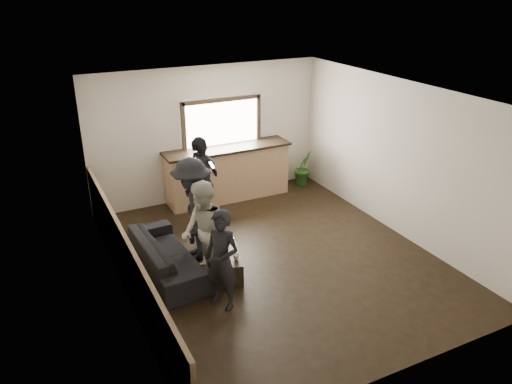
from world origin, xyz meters
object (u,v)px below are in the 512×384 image
bar_counter (228,170)px  person_a (222,260)px  cup_a (218,248)px  potted_plant (303,168)px  sofa (167,255)px  person_d (202,183)px  person_c (193,210)px  person_b (204,233)px  cup_b (236,257)px  coffee_table (225,264)px

bar_counter → person_a: bar_counter is taller
cup_a → potted_plant: 4.07m
sofa → person_d: size_ratio=1.14×
person_c → person_b: bearing=11.6°
person_b → person_d: (0.63, 1.74, 0.08)m
person_a → person_d: (0.64, 2.48, 0.14)m
person_b → cup_b: bearing=62.4°
sofa → person_a: bearing=-163.1°
sofa → cup_a: (0.75, -0.33, 0.12)m
cup_a → person_b: bearing=-150.3°
cup_a → person_d: person_d is taller
cup_a → person_a: bearing=-108.1°
person_a → person_c: (0.10, 1.48, 0.13)m
cup_b → sofa: bearing=140.7°
cup_b → person_d: bearing=84.2°
cup_b → person_c: person_c is taller
coffee_table → person_d: person_d is taller
coffee_table → person_b: bearing=177.8°
person_c → person_d: size_ratio=0.99×
bar_counter → cup_b: size_ratio=25.50×
bar_counter → coffee_table: (-1.25, -2.79, -0.46)m
sofa → person_d: person_d is taller
person_c → bar_counter: bearing=162.2°
bar_counter → potted_plant: bearing=-1.4°
bar_counter → coffee_table: bearing=-114.1°
sofa → cup_b: (0.89, -0.73, 0.12)m
cup_a → coffee_table: bearing=-72.7°
person_a → person_d: bearing=133.5°
cup_a → person_a: person_a is taller
coffee_table → person_a: size_ratio=0.55×
coffee_table → cup_a: bearing=107.3°
bar_counter → cup_a: bar_counter is taller
potted_plant → person_c: 3.93m
person_a → person_c: bearing=144.0°
person_b → person_d: bearing=162.1°
potted_plant → person_a: person_a is taller
sofa → cup_a: bearing=-116.8°
sofa → person_c: person_c is taller
potted_plant → person_b: (-3.43, -2.73, 0.41)m
sofa → person_c: (0.55, 0.25, 0.59)m
bar_counter → person_a: size_ratio=1.79×
sofa → person_d: bearing=-44.3°
bar_counter → potted_plant: size_ratio=3.33×
bar_counter → cup_b: bearing=-111.0°
sofa → person_c: 0.84m
person_c → coffee_table: bearing=36.7°
cup_a → person_a: 1.01m
sofa → cup_b: 1.16m
cup_a → cup_b: (0.14, -0.40, 0.00)m
bar_counter → sofa: (-2.05, -2.29, -0.34)m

